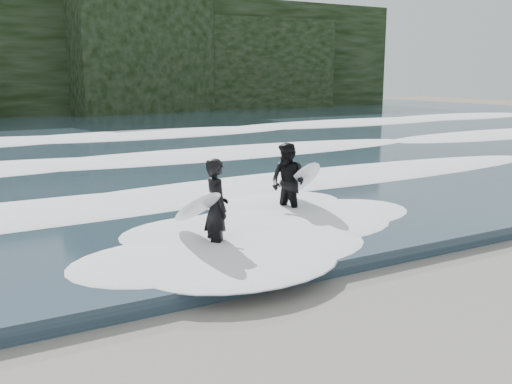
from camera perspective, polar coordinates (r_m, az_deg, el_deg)
ground at (r=8.35m, az=22.91°, el=-13.82°), size 120.00×120.00×0.00m
sea at (r=34.19m, az=-19.00°, el=5.55°), size 90.00×52.00×0.30m
headland at (r=50.86m, az=-23.04°, el=12.58°), size 70.00×9.00×10.00m
foam_near at (r=15.11m, az=-4.79°, el=-0.01°), size 60.00×3.20×0.20m
foam_mid at (r=21.58m, az=-12.59°, el=3.35°), size 60.00×4.00×0.24m
foam_far at (r=30.25m, az=-17.62°, el=5.48°), size 60.00×4.80×0.30m
surfer_left at (r=10.87m, az=-4.35°, el=-1.60°), size 1.02×2.04×1.92m
surfer_right at (r=13.46m, az=3.37°, el=0.95°), size 1.49×2.04×1.89m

